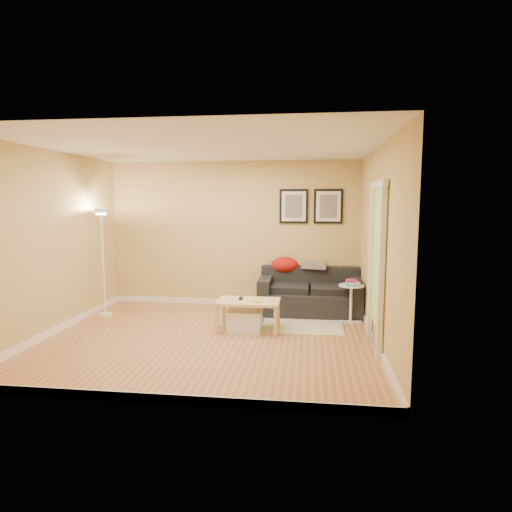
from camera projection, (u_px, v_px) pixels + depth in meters
name	position (u px, v px, depth m)	size (l,w,h in m)	color
floor	(209.00, 338.00, 6.00)	(4.50, 4.50, 0.00)	#C37853
ceiling	(207.00, 147.00, 5.68)	(4.50, 4.50, 0.00)	white
wall_back	(234.00, 234.00, 7.81)	(4.50, 4.50, 0.00)	#D2B76C
wall_front	(156.00, 267.00, 3.87)	(4.50, 4.50, 0.00)	#D2B76C
wall_left	(53.00, 243.00, 6.11)	(4.00, 4.00, 0.00)	#D2B76C
wall_right	(379.00, 247.00, 5.57)	(4.00, 4.00, 0.00)	#D2B76C
baseboard_back	(234.00, 302.00, 7.95)	(4.50, 0.02, 0.10)	white
baseboard_front	(160.00, 399.00, 4.04)	(4.50, 0.02, 0.10)	white
baseboard_left	(58.00, 329.00, 6.27)	(0.02, 4.00, 0.10)	white
baseboard_right	(375.00, 341.00, 5.72)	(0.02, 4.00, 0.10)	white
sofa	(310.00, 291.00, 7.29)	(1.70, 0.90, 0.75)	black
red_throw	(285.00, 265.00, 7.61)	(0.48, 0.36, 0.28)	red
plaid_throw	(314.00, 265.00, 7.51)	(0.42, 0.26, 0.10)	tan
framed_print_left	(294.00, 206.00, 7.59)	(0.50, 0.04, 0.60)	black
framed_print_right	(328.00, 206.00, 7.52)	(0.50, 0.04, 0.60)	black
area_rug	(301.00, 326.00, 6.55)	(1.25, 0.85, 0.01)	beige
green_runner	(241.00, 323.00, 6.73)	(0.70, 0.50, 0.01)	#668C4C
coffee_table	(249.00, 315.00, 6.32)	(0.90, 0.55, 0.45)	#E4C28B
remote_control	(241.00, 298.00, 6.38)	(0.05, 0.16, 0.02)	black
tape_roll	(256.00, 302.00, 6.15)	(0.07, 0.07, 0.03)	yellow
storage_bin	(245.00, 321.00, 6.30)	(0.50, 0.37, 0.31)	white
side_table	(351.00, 304.00, 6.74)	(0.39, 0.39, 0.60)	white
book_stack	(352.00, 282.00, 6.70)	(0.19, 0.25, 0.08)	teal
floor_lamp	(103.00, 265.00, 7.10)	(0.23, 0.23, 1.78)	white
doorway	(376.00, 270.00, 5.46)	(0.12, 1.01, 2.13)	white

